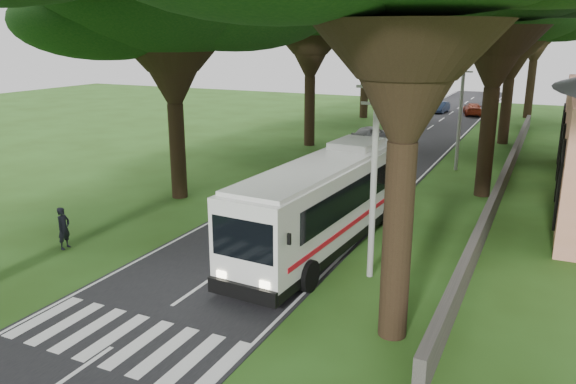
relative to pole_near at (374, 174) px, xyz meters
The scene contains 16 objects.
ground 9.15m from the pole_near, 132.51° to the right, with size 140.00×140.00×0.00m, color #254413.
road 20.21m from the pole_near, 106.14° to the left, with size 8.00×120.00×0.04m, color black.
crosswalk 10.57m from the pole_near, 124.51° to the right, with size 8.00×3.00×0.01m, color silver.
property_wall 18.68m from the pole_near, 79.00° to the left, with size 0.35×50.00×1.20m, color #383533.
pole_near is the anchor object (origin of this frame).
pole_mid 20.00m from the pole_near, 90.00° to the left, with size 1.60×0.24×8.00m.
pole_far 40.00m from the pole_near, 90.00° to the left, with size 1.60×0.24×8.00m.
tree_l_mida 16.27m from the pole_near, 156.04° to the left, with size 14.18×14.18×14.12m.
tree_l_midb 28.34m from the pole_near, 118.44° to the left, with size 14.50×14.50×15.01m.
tree_r_midb 32.81m from the pole_near, 86.42° to the left, with size 13.42×13.42×14.13m.
tree_r_far 50.83m from the pole_near, 86.57° to the left, with size 12.97×12.97×15.81m.
coach_bus 4.17m from the pole_near, 140.26° to the left, with size 3.78×13.60×3.97m.
distant_car_a 28.90m from the pole_near, 107.23° to the left, with size 1.76×4.38×1.49m, color #98999D.
distant_car_b 50.48m from the pole_near, 97.75° to the left, with size 1.37×3.93×1.29m, color navy.
distant_car_c 49.59m from the pole_near, 93.42° to the left, with size 1.96×4.83×1.40m, color maroon.
pedestrian 13.92m from the pole_near, 167.36° to the right, with size 0.69×0.46×1.90m, color black.
Camera 1 is at (11.39, -13.89, 9.24)m, focal length 35.00 mm.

